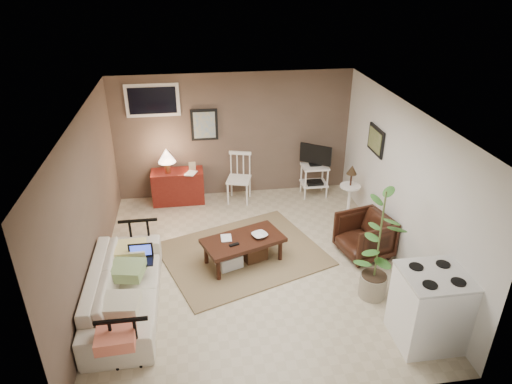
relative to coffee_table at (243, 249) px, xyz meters
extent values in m
plane|color=#C1B293|center=(0.13, -0.07, -0.25)|extent=(5.00, 5.00, 0.00)
cube|color=black|center=(-0.42, 2.40, 1.20)|extent=(0.50, 0.03, 0.60)
cube|color=black|center=(2.36, 0.98, 1.27)|extent=(0.03, 0.60, 0.45)
cube|color=white|center=(-1.32, 2.40, 1.70)|extent=(0.96, 0.03, 0.60)
cube|color=olive|center=(0.02, 0.21, -0.24)|extent=(2.87, 2.58, 0.02)
cube|color=#33160D|center=(0.01, 0.00, 0.15)|extent=(1.34, 0.99, 0.06)
cylinder|color=#33160D|center=(-0.40, -0.39, -0.06)|extent=(0.06, 0.06, 0.38)
cylinder|color=#33160D|center=(0.58, -0.04, -0.06)|extent=(0.06, 0.06, 0.38)
cylinder|color=#33160D|center=(-0.56, 0.04, -0.06)|extent=(0.06, 0.06, 0.38)
cylinder|color=#33160D|center=(0.42, 0.40, -0.06)|extent=(0.06, 0.06, 0.38)
cube|color=black|center=(-0.15, -0.16, 0.19)|extent=(0.16, 0.10, 0.02)
cube|color=#49301A|center=(0.18, 0.06, -0.11)|extent=(0.43, 0.40, 0.26)
cube|color=silver|center=(-0.23, -0.08, -0.13)|extent=(0.43, 0.40, 0.22)
imported|color=#F2E2D1|center=(-1.67, -0.79, 0.17)|extent=(0.64, 2.18, 0.85)
cube|color=black|center=(-1.46, -0.47, 0.24)|extent=(0.34, 0.23, 0.02)
cube|color=black|center=(-1.46, -0.35, 0.35)|extent=(0.34, 0.02, 0.21)
cube|color=blue|center=(-1.46, -0.36, 0.35)|extent=(0.28, 0.00, 0.17)
cube|color=maroon|center=(-0.99, 2.17, 0.07)|extent=(0.97, 0.43, 0.65)
cylinder|color=#9F683D|center=(-1.15, 2.12, 0.50)|extent=(0.11, 0.11, 0.22)
cone|color=#FFD6B7|center=(-1.15, 2.12, 0.74)|extent=(0.32, 0.32, 0.26)
cube|color=tan|center=(-0.69, 2.19, 0.47)|extent=(0.13, 0.02, 0.16)
cube|color=white|center=(0.17, 2.05, 0.19)|extent=(0.53, 0.53, 0.04)
cylinder|color=white|center=(-0.06, 1.92, -0.04)|extent=(0.04, 0.04, 0.43)
cylinder|color=white|center=(0.29, 1.82, -0.04)|extent=(0.04, 0.04, 0.43)
cylinder|color=white|center=(0.04, 2.27, -0.04)|extent=(0.04, 0.04, 0.43)
cylinder|color=white|center=(0.40, 2.17, -0.04)|extent=(0.04, 0.04, 0.43)
cube|color=white|center=(0.22, 2.23, 0.66)|extent=(0.42, 0.16, 0.06)
cube|color=white|center=(1.66, 2.07, 0.36)|extent=(0.50, 0.41, 0.04)
cube|color=white|center=(1.66, 2.07, 0.00)|extent=(0.50, 0.41, 0.03)
cylinder|color=white|center=(1.44, 1.90, 0.06)|extent=(0.03, 0.03, 0.63)
cylinder|color=white|center=(1.88, 1.90, 0.06)|extent=(0.03, 0.03, 0.63)
cylinder|color=white|center=(1.44, 2.24, 0.06)|extent=(0.03, 0.03, 0.63)
cylinder|color=white|center=(1.88, 2.24, 0.06)|extent=(0.03, 0.03, 0.63)
cube|color=black|center=(1.66, 2.07, 0.41)|extent=(0.23, 0.13, 0.03)
cube|color=black|center=(1.66, 2.07, 0.62)|extent=(0.54, 0.41, 0.38)
cube|color=#EBBA5B|center=(1.66, 2.07, 0.62)|extent=(0.44, 0.33, 0.31)
cube|color=black|center=(1.66, 2.03, 0.02)|extent=(0.32, 0.23, 0.09)
cylinder|color=white|center=(2.09, 1.21, -0.24)|extent=(0.26, 0.26, 0.03)
cylinder|color=white|center=(2.09, 1.21, 0.04)|extent=(0.05, 0.05, 0.55)
cylinder|color=white|center=(2.09, 1.21, 0.32)|extent=(0.37, 0.37, 0.03)
cylinder|color=black|center=(2.09, 1.21, 0.46)|extent=(0.03, 0.03, 0.24)
cone|color=#312214|center=(2.09, 1.21, 0.65)|extent=(0.18, 0.18, 0.17)
imported|color=black|center=(1.91, -0.04, 0.12)|extent=(0.83, 0.86, 0.74)
cylinder|color=#A29680|center=(1.69, -1.03, -0.09)|extent=(0.37, 0.37, 0.33)
cylinder|color=#4C602D|center=(1.69, -1.03, 0.73)|extent=(0.02, 0.02, 1.29)
cube|color=white|center=(2.01, -1.91, 0.22)|extent=(0.74, 0.68, 0.95)
cube|color=silver|center=(2.01, -1.91, 0.71)|extent=(0.76, 0.71, 0.03)
cylinder|color=black|center=(1.85, -2.08, 0.73)|extent=(0.17, 0.17, 0.01)
cylinder|color=black|center=(2.18, -2.08, 0.73)|extent=(0.17, 0.17, 0.01)
cylinder|color=black|center=(1.85, -1.74, 0.73)|extent=(0.17, 0.17, 0.01)
cylinder|color=black|center=(2.18, -1.74, 0.73)|extent=(0.17, 0.17, 0.01)
imported|color=#33160D|center=(0.26, 0.02, 0.29)|extent=(0.23, 0.14, 0.23)
imported|color=#33160D|center=(-0.32, 0.04, 0.28)|extent=(0.16, 0.02, 0.22)
imported|color=#33160D|center=(-0.81, 2.03, 0.52)|extent=(0.18, 0.10, 0.25)
camera|label=1|loc=(-0.64, -5.78, 3.92)|focal=32.00mm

